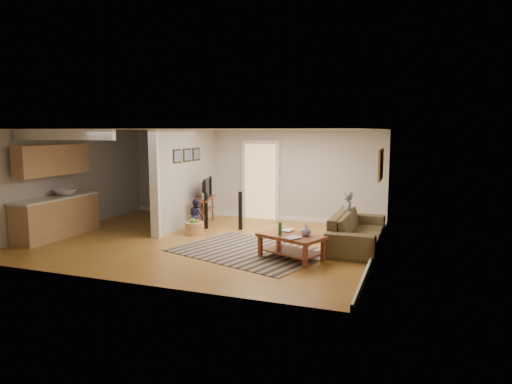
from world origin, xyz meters
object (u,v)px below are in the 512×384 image
sofa (357,246)px  coffee_table (292,240)px  tv_console (204,200)px  speaker_right (241,211)px  child (346,241)px  speaker_left (206,211)px  toy_basket (194,228)px  toddler (197,232)px

sofa → coffee_table: 1.80m
tv_console → speaker_right: tv_console is taller
speaker_right → child: size_ratio=0.86×
tv_console → child: tv_console is taller
sofa → speaker_left: bearing=82.2°
child → toy_basket: bearing=-92.1°
speaker_right → toy_basket: bearing=-145.7°
child → speaker_right: bearing=-107.8°
toddler → speaker_right: bearing=-113.9°
coffee_table → speaker_right: speaker_right is taller
coffee_table → speaker_left: size_ratio=1.55×
coffee_table → speaker_right: size_ratio=1.47×
sofa → toddler: size_ratio=3.03×
tv_console → speaker_left: bearing=-73.1°
sofa → coffee_table: bearing=143.3°
toy_basket → child: bearing=10.1°
toy_basket → toddler: 0.31m
coffee_table → child: 2.05m
coffee_table → toy_basket: (-2.77, 1.24, -0.21)m
sofa → speaker_left: size_ratio=2.74×
toy_basket → tv_console: bearing=105.0°
coffee_table → toy_basket: coffee_table is taller
toy_basket → coffee_table: bearing=-24.2°
speaker_right → coffee_table: bearing=-60.5°
tv_console → toddler: 1.14m
tv_console → toddler: (0.23, -0.90, -0.65)m
speaker_left → child: (3.55, -0.06, -0.45)m
speaker_left → child: speaker_left is taller
sofa → speaker_left: (-3.85, 0.52, 0.45)m
coffee_table → toy_basket: size_ratio=3.11×
sofa → speaker_right: size_ratio=2.59×
sofa → coffee_table: (-1.05, -1.41, 0.38)m
tv_console → toddler: size_ratio=1.48×
toy_basket → toddler: toddler is taller
coffee_table → child: coffee_table is taller
speaker_left → toddler: (-0.05, -0.44, -0.45)m
sofa → tv_console: size_ratio=2.05×
speaker_right → toddler: (-0.91, -0.64, -0.48)m
toddler → sofa: bearing=-150.2°
tv_console → toy_basket: size_ratio=2.68×
speaker_right → speaker_left: bearing=-179.5°
tv_console → speaker_left: 0.58m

